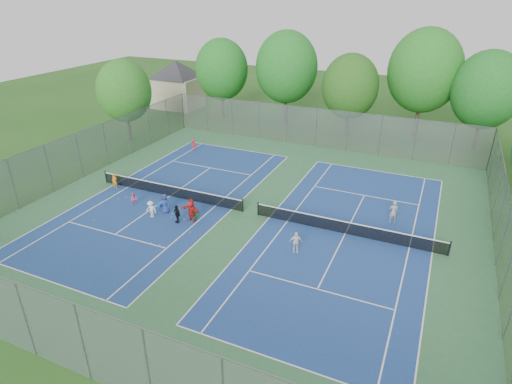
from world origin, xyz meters
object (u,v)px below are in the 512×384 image
ball_crate (159,205)px  instructor (393,212)px  net_left (170,191)px  ball_hopper (195,214)px  net_right (346,228)px

ball_crate → instructor: (16.32, 4.66, 0.72)m
instructor → net_left: bearing=-9.4°
ball_crate → ball_hopper: bearing=-5.8°
instructor → ball_crate: bearing=-3.2°
net_left → net_right: same height
net_left → ball_crate: bearing=-80.8°
net_left → instructor: (16.62, 2.83, 0.40)m
ball_hopper → instructor: (12.93, 5.01, 0.55)m
net_right → instructor: bearing=47.3°
net_left → ball_hopper: (3.68, -2.18, -0.15)m
net_left → ball_hopper: 4.28m
net_right → ball_hopper: size_ratio=21.44×
net_right → ball_crate: 13.83m
ball_crate → instructor: size_ratio=0.18×
net_left → ball_hopper: bearing=-30.6°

